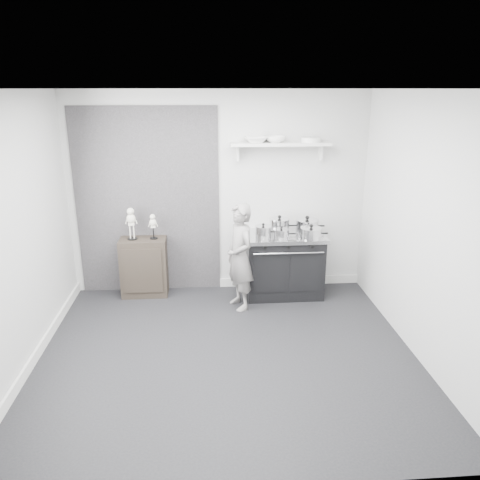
# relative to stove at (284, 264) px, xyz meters

# --- Properties ---
(ground) EXTENTS (4.00, 4.00, 0.00)m
(ground) POSITION_rel_stove_xyz_m (-0.86, -1.48, -0.43)
(ground) COLOR black
(ground) RESTS_ON ground
(room_shell) EXTENTS (4.02, 3.62, 2.71)m
(room_shell) POSITION_rel_stove_xyz_m (-0.95, -1.33, 1.21)
(room_shell) COLOR #BABAB7
(room_shell) RESTS_ON ground
(wall_shelf) EXTENTS (1.30, 0.26, 0.24)m
(wall_shelf) POSITION_rel_stove_xyz_m (-0.06, 0.20, 1.58)
(wall_shelf) COLOR silver
(wall_shelf) RESTS_ON room_shell
(stove) EXTENTS (1.07, 0.67, 0.86)m
(stove) POSITION_rel_stove_xyz_m (0.00, 0.00, 0.00)
(stove) COLOR black
(stove) RESTS_ON ground
(side_cabinet) EXTENTS (0.61, 0.36, 0.80)m
(side_cabinet) POSITION_rel_stove_xyz_m (-1.89, 0.13, -0.03)
(side_cabinet) COLOR black
(side_cabinet) RESTS_ON ground
(child) EXTENTS (0.49, 0.59, 1.37)m
(child) POSITION_rel_stove_xyz_m (-0.63, -0.36, 0.25)
(child) COLOR slate
(child) RESTS_ON ground
(pot_front_left) EXTENTS (0.30, 0.21, 0.19)m
(pot_front_left) POSITION_rel_stove_xyz_m (-0.30, -0.10, 0.50)
(pot_front_left) COLOR silver
(pot_front_left) RESTS_ON stove
(pot_back_left) EXTENTS (0.36, 0.27, 0.23)m
(pot_back_left) POSITION_rel_stove_xyz_m (-0.06, 0.11, 0.52)
(pot_back_left) COLOR silver
(pot_back_left) RESTS_ON stove
(pot_back_right) EXTENTS (0.40, 0.31, 0.23)m
(pot_back_right) POSITION_rel_stove_xyz_m (0.32, 0.09, 0.51)
(pot_back_right) COLOR silver
(pot_back_right) RESTS_ON stove
(pot_front_right) EXTENTS (0.36, 0.28, 0.19)m
(pot_front_right) POSITION_rel_stove_xyz_m (0.31, -0.20, 0.50)
(pot_front_right) COLOR silver
(pot_front_right) RESTS_ON stove
(pot_front_center) EXTENTS (0.29, 0.21, 0.15)m
(pot_front_center) POSITION_rel_stove_xyz_m (-0.07, -0.14, 0.48)
(pot_front_center) COLOR silver
(pot_front_center) RESTS_ON stove
(skeleton_full) EXTENTS (0.14, 0.09, 0.49)m
(skeleton_full) POSITION_rel_stove_xyz_m (-2.02, 0.13, 0.61)
(skeleton_full) COLOR beige
(skeleton_full) RESTS_ON side_cabinet
(skeleton_torso) EXTENTS (0.11, 0.07, 0.39)m
(skeleton_torso) POSITION_rel_stove_xyz_m (-1.74, 0.13, 0.56)
(skeleton_torso) COLOR beige
(skeleton_torso) RESTS_ON side_cabinet
(bowl_large) EXTENTS (0.30, 0.30, 0.07)m
(bowl_large) POSITION_rel_stove_xyz_m (-0.38, 0.19, 1.64)
(bowl_large) COLOR white
(bowl_large) RESTS_ON wall_shelf
(bowl_small) EXTENTS (0.25, 0.25, 0.08)m
(bowl_small) POSITION_rel_stove_xyz_m (-0.12, 0.19, 1.65)
(bowl_small) COLOR white
(bowl_small) RESTS_ON wall_shelf
(plate_stack) EXTENTS (0.26, 0.26, 0.06)m
(plate_stack) POSITION_rel_stove_xyz_m (0.34, 0.19, 1.64)
(plate_stack) COLOR silver
(plate_stack) RESTS_ON wall_shelf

